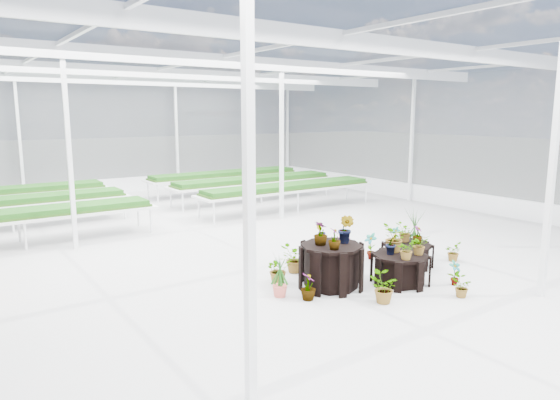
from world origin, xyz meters
TOP-DOWN VIEW (x-y plane):
  - ground_plane at (0.00, 0.00)m, footprint 24.00×24.00m
  - greenhouse_shell at (0.00, 0.00)m, footprint 18.00×24.00m
  - steel_frame at (0.00, 0.00)m, footprint 18.00×24.00m
  - nursery_benches at (0.00, 7.20)m, footprint 16.00×7.00m
  - plinth_tall at (0.26, -1.52)m, footprint 1.58×1.58m
  - plinth_mid at (1.46, -2.12)m, footprint 1.20×1.20m
  - plinth_low at (2.46, -1.42)m, footprint 1.17×1.17m
  - nursery_plants at (1.17, -1.44)m, footprint 4.78×3.25m

SIDE VIEW (x-z plane):
  - ground_plane at x=0.00m, z-range 0.00..0.00m
  - plinth_low at x=2.46m, z-range 0.00..0.47m
  - plinth_mid at x=1.46m, z-range 0.00..0.57m
  - plinth_tall at x=0.26m, z-range 0.00..0.81m
  - nursery_benches at x=0.00m, z-range 0.00..0.84m
  - nursery_plants at x=1.17m, z-range -0.18..1.18m
  - greenhouse_shell at x=0.00m, z-range 0.00..4.50m
  - steel_frame at x=0.00m, z-range 0.00..4.50m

